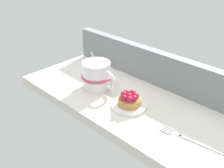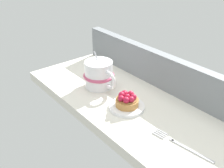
{
  "view_description": "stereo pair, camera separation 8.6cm",
  "coord_description": "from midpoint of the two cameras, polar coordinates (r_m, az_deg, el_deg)",
  "views": [
    {
      "loc": [
        47.7,
        -56.35,
        45.76
      ],
      "look_at": [
        -4.96,
        -2.77,
        4.57
      ],
      "focal_mm": 43.6,
      "sensor_mm": 36.0,
      "label": 1
    },
    {
      "loc": [
        53.45,
        -50.02,
        45.76
      ],
      "look_at": [
        -4.96,
        -2.77,
        4.57
      ],
      "focal_mm": 43.6,
      "sensor_mm": 36.0,
      "label": 2
    }
  ],
  "objects": [
    {
      "name": "ground_plane",
      "position": [
        0.87,
        0.79,
        -4.11
      ],
      "size": [
        76.48,
        32.11,
        3.25
      ],
      "primitive_type": "cube",
      "color": "silver"
    },
    {
      "name": "window_rail_back",
      "position": [
        0.93,
        6.98,
        3.28
      ],
      "size": [
        74.95,
        3.24,
        11.93
      ],
      "primitive_type": "cube",
      "color": "gray",
      "rests_on": "ground_plane"
    },
    {
      "name": "dessert_fork",
      "position": [
        0.72,
        12.68,
        -11.34
      ],
      "size": [
        16.78,
        3.66,
        0.6
      ],
      "color": "#B7B7BC",
      "rests_on": "ground_plane"
    },
    {
      "name": "raspberry_tart",
      "position": [
        0.81,
        0.64,
        -3.31
      ],
      "size": [
        6.91,
        6.91,
        4.05
      ],
      "color": "#B77F42",
      "rests_on": "dessert_plate"
    },
    {
      "name": "coffee_mug",
      "position": [
        0.91,
        -5.85,
        1.76
      ],
      "size": [
        14.06,
        10.6,
        12.3
      ],
      "color": "white",
      "rests_on": "ground_plane"
    },
    {
      "name": "dessert_plate",
      "position": [
        0.82,
        0.66,
        -4.69
      ],
      "size": [
        10.71,
        10.71,
        1.0
      ],
      "color": "white",
      "rests_on": "ground_plane"
    }
  ]
}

